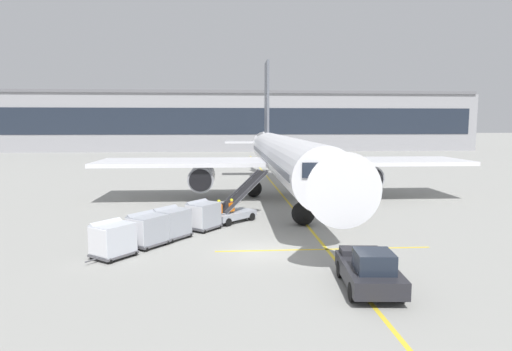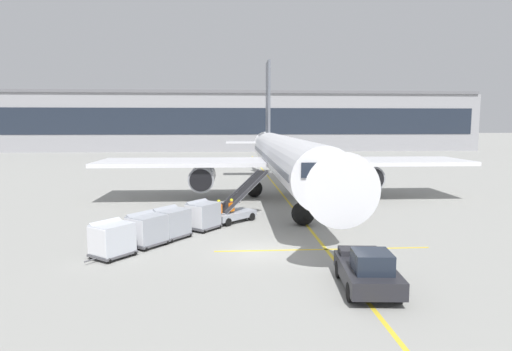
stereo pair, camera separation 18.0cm
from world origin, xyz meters
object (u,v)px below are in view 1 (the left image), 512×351
Objects in this scene: parked_airplane at (283,157)px; baggage_cart_lead at (203,215)px; ground_crew_by_loader at (232,209)px; baggage_cart_second at (171,222)px; baggage_cart_fourth at (112,239)px; belt_loader at (235,208)px; ground_crew_by_carts at (219,210)px; pushback_tug at (369,270)px; safety_cone_engine_keepout at (235,198)px; baggage_cart_third at (147,229)px.

parked_airplane reaches higher than baggage_cart_lead.
parked_airplane is at bearing 63.85° from ground_crew_by_loader.
baggage_cart_second is 4.47m from baggage_cart_fourth.
ground_crew_by_carts is at bearing -136.81° from belt_loader.
baggage_cart_lead is 1.00× the size of baggage_cart_fourth.
pushback_tug is (9.20, -8.95, -0.17)m from baggage_cart_second.
ground_crew_by_carts is at bearing 117.18° from pushback_tug.
ground_crew_by_carts is at bearing -119.11° from parked_airplane.
parked_airplane is at bearing 22.75° from safety_cone_engine_keepout.
parked_airplane is 11.63m from ground_crew_by_loader.
baggage_cart_lead is (-2.13, -2.39, 0.07)m from belt_loader.
baggage_cart_second is 3.54× the size of safety_cone_engine_keepout.
baggage_cart_fourth is (-11.26, -17.63, -2.85)m from parked_airplane.
baggage_cart_second is 12.84m from pushback_tug.
parked_airplane reaches higher than ground_crew_by_loader.
belt_loader is 0.68m from ground_crew_by_loader.
belt_loader is 10.43m from baggage_cart_fourth.
ground_crew_by_loader is 2.33× the size of safety_cone_engine_keepout.
ground_crew_by_loader is 0.96m from ground_crew_by_carts.
pushback_tug is at bearing -76.56° from safety_cone_engine_keepout.
ground_crew_by_loader and ground_crew_by_carts have the same top height.
baggage_cart_lead is 1.71m from ground_crew_by_carts.
baggage_cart_third is at bearing 54.89° from baggage_cart_fourth.
belt_loader is (-4.76, -9.48, -2.92)m from parked_airplane.
ground_crew_by_carts is at bearing 52.69° from baggage_cart_lead.
ground_crew_by_carts is (2.82, 3.49, -0.00)m from baggage_cart_second.
baggage_cart_second is (-1.78, -2.13, 0.00)m from baggage_cart_lead.
baggage_cart_lead reaches higher than safety_cone_engine_keepout.
baggage_cart_fourth is 8.95m from ground_crew_by_carts.
baggage_cart_second is 0.58× the size of pushback_tug.
baggage_cart_second and baggage_cart_fourth have the same top height.
baggage_cart_third is at bearing -128.33° from baggage_cart_lead.
parked_airplane is 16.42× the size of baggage_cart_lead.
ground_crew_by_loader is (4.87, 5.48, -0.00)m from baggage_cart_third.
safety_cone_engine_keepout is at bearing 88.01° from belt_loader.
ground_crew_by_carts is at bearing -98.94° from safety_cone_engine_keepout.
baggage_cart_third is 1.00× the size of baggage_cart_fourth.
ground_crew_by_loader is at bearing 42.26° from baggage_cart_lead.
baggage_cart_third is at bearing -111.31° from safety_cone_engine_keepout.
ground_crew_by_loader is at bearing 23.33° from ground_crew_by_carts.
baggage_cart_third is 1.52× the size of ground_crew_by_loader.
pushback_tug is 2.62× the size of ground_crew_by_carts.
baggage_cart_lead is 1.52× the size of ground_crew_by_loader.
pushback_tug reaches higher than safety_cone_engine_keepout.
belt_loader is at bearing 48.25° from baggage_cart_lead.
safety_cone_engine_keepout is at bearing 103.44° from pushback_tug.
belt_loader is 5.97m from baggage_cart_second.
safety_cone_engine_keepout is (0.26, 7.59, -0.56)m from belt_loader.
baggage_cart_fourth is 0.58× the size of pushback_tug.
belt_loader reaches higher than pushback_tug.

